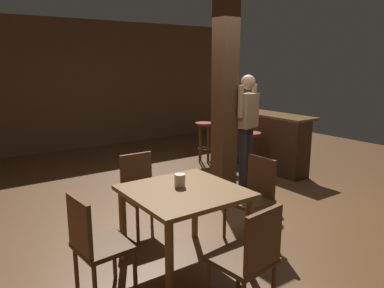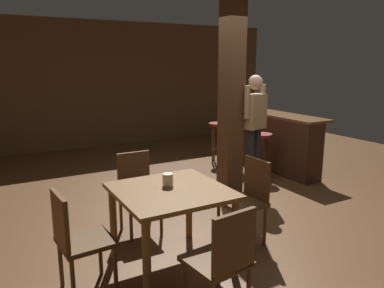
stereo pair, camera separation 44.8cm
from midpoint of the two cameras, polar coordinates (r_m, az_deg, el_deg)
ground_plane at (r=5.18m, az=7.80°, el=-9.24°), size 10.80×10.80×0.00m
wall_back at (r=8.83m, az=-9.97°, el=8.98°), size 8.00×0.10×2.80m
pillar at (r=5.41m, az=8.40°, el=6.97°), size 0.28×0.28×2.80m
dining_table at (r=3.49m, az=0.47°, el=-8.79°), size 0.99×0.99×0.76m
chair_south at (r=2.86m, az=9.41°, el=-16.94°), size 0.47×0.47×0.89m
chair_east at (r=4.08m, az=11.65°, el=-7.84°), size 0.43×0.43×0.89m
chair_north at (r=4.26m, az=-5.32°, el=-6.75°), size 0.43×0.43×0.89m
chair_west at (r=3.20m, az=-13.33°, el=-13.76°), size 0.45×0.45×0.89m
napkin_cup at (r=3.51m, az=-0.06°, el=-5.54°), size 0.10×0.10×0.12m
standing_person at (r=5.56m, az=11.75°, el=2.85°), size 0.47×0.29×1.72m
bar_counter at (r=6.80m, az=14.91°, el=0.19°), size 0.56×1.71×1.00m
bar_stool_near at (r=6.35m, az=12.47°, el=-0.08°), size 0.36×0.36×0.74m
bar_stool_mid at (r=6.73m, az=8.55°, el=0.79°), size 0.34×0.34×0.75m
bar_stool_far at (r=7.16m, az=5.73°, el=1.66°), size 0.34×0.34×0.77m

